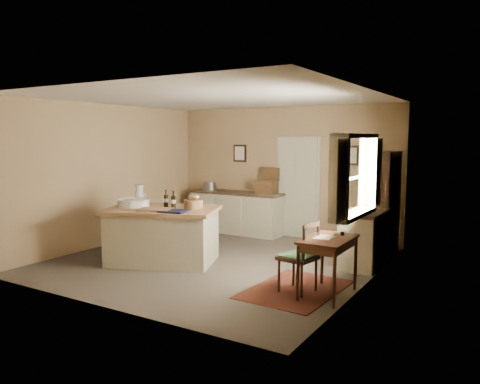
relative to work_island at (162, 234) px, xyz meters
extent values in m
plane|color=brown|center=(0.73, 0.53, -0.48)|extent=(5.00, 5.00, 0.00)
cube|color=#997A55|center=(0.73, 3.03, 0.87)|extent=(5.00, 0.10, 2.70)
cube|color=#997A55|center=(0.73, -1.97, 0.87)|extent=(5.00, 0.10, 2.70)
cube|color=#997A55|center=(-1.77, 0.53, 0.87)|extent=(0.10, 5.00, 2.70)
cube|color=#997A55|center=(3.23, 0.53, 0.87)|extent=(0.10, 5.00, 2.70)
plane|color=silver|center=(0.73, 0.53, 2.22)|extent=(5.00, 5.00, 0.00)
cube|color=#B6B598|center=(1.08, 3.00, 0.57)|extent=(0.97, 0.06, 2.11)
cube|color=black|center=(-0.32, 3.01, 1.24)|extent=(0.32, 0.02, 0.38)
cube|color=beige|center=(-0.32, 3.00, 1.24)|extent=(0.24, 0.01, 0.30)
cube|color=black|center=(2.18, 3.01, 1.24)|extent=(0.32, 0.02, 0.38)
cube|color=beige|center=(2.18, 3.00, 1.24)|extent=(0.24, 0.01, 0.30)
cube|color=#BDB294|center=(3.11, 0.33, 0.54)|extent=(0.25, 1.32, 0.06)
cube|color=#BDB294|center=(3.11, 0.33, 1.60)|extent=(0.25, 1.32, 0.06)
cube|color=white|center=(3.23, 0.33, 1.07)|extent=(0.01, 1.20, 1.00)
cube|color=#BDB294|center=(3.19, -0.49, 1.07)|extent=(0.04, 0.35, 1.00)
cube|color=#BDB294|center=(3.19, 1.15, 1.07)|extent=(0.04, 0.35, 1.00)
cube|color=#BDB294|center=(0.01, 0.00, -0.06)|extent=(1.92, 1.56, 0.85)
cube|color=#976F46|center=(0.01, 0.00, 0.40)|extent=(2.08, 1.72, 0.06)
cylinder|color=white|center=(-0.51, -0.11, 0.48)|extent=(0.52, 0.52, 0.11)
cube|color=#976F46|center=(0.09, -0.26, 0.44)|extent=(0.61, 0.52, 0.03)
cube|color=black|center=(0.43, -0.21, 0.44)|extent=(0.46, 0.39, 0.02)
cylinder|color=brown|center=(0.46, 0.26, 0.50)|extent=(0.31, 0.31, 0.14)
cylinder|color=black|center=(-0.03, 0.15, 0.57)|extent=(0.07, 0.07, 0.29)
cylinder|color=black|center=(0.17, 0.10, 0.57)|extent=(0.07, 0.07, 0.29)
cube|color=#BDB294|center=(-0.22, 2.73, -0.06)|extent=(2.06, 0.57, 0.85)
cube|color=#332319|center=(-0.22, 2.73, 0.39)|extent=(2.10, 0.60, 0.05)
cube|color=#462D17|center=(0.50, 2.73, 0.56)|extent=(0.41, 0.31, 0.28)
cylinder|color=#59544F|center=(-0.95, 2.73, 0.51)|extent=(0.35, 0.35, 0.18)
cube|color=#4E1F12|center=(2.48, -0.15, -0.48)|extent=(1.17, 1.65, 0.01)
cube|color=#391C0F|center=(2.93, -0.15, 0.27)|extent=(0.56, 0.91, 0.03)
cube|color=#391C0F|center=(2.93, -0.15, 0.20)|extent=(0.50, 0.85, 0.10)
cube|color=silver|center=(2.88, -0.15, 0.29)|extent=(0.22, 0.30, 0.01)
cylinder|color=black|center=(3.03, 0.10, 0.31)|extent=(0.05, 0.05, 0.05)
cylinder|color=#391C0F|center=(2.69, -0.56, -0.12)|extent=(0.04, 0.04, 0.72)
cylinder|color=#391C0F|center=(3.17, -0.56, -0.12)|extent=(0.04, 0.04, 0.72)
cylinder|color=#391C0F|center=(2.69, 0.27, -0.12)|extent=(0.04, 0.04, 0.72)
cylinder|color=#391C0F|center=(3.17, 0.27, -0.12)|extent=(0.04, 0.04, 0.72)
cube|color=#BDB294|center=(2.93, 1.47, -0.06)|extent=(0.55, 0.99, 0.85)
cube|color=#332319|center=(2.93, 1.47, 0.39)|extent=(0.58, 1.03, 0.05)
cylinder|color=silver|center=(2.90, 1.33, 0.46)|extent=(0.24, 0.24, 0.09)
cube|color=#321D15|center=(3.04, 1.97, 0.43)|extent=(0.31, 0.04, 1.83)
cube|color=#321D15|center=(3.04, 2.75, 0.43)|extent=(0.31, 0.04, 1.83)
cube|color=#321D15|center=(3.19, 2.36, 0.43)|extent=(0.02, 0.82, 1.83)
cube|color=#321D15|center=(3.04, 2.36, -0.44)|extent=(0.31, 0.78, 0.03)
cube|color=#321D15|center=(3.04, 2.36, 0.02)|extent=(0.31, 0.78, 0.03)
cube|color=#321D15|center=(3.04, 2.36, 0.48)|extent=(0.31, 0.78, 0.03)
cube|color=#321D15|center=(3.04, 2.36, 0.84)|extent=(0.31, 0.78, 0.03)
cube|color=#321D15|center=(3.04, 2.36, 1.21)|extent=(0.31, 0.78, 0.03)
cylinder|color=white|center=(3.04, 2.36, 0.54)|extent=(0.12, 0.12, 0.11)
camera|label=1|loc=(5.02, -5.83, 1.57)|focal=35.00mm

